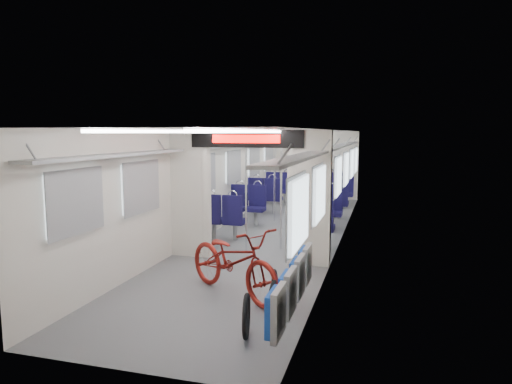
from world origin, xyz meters
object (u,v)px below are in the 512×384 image
(seat_bay_far_right, at_px, (334,192))
(stanchion_far_left, at_px, (275,176))
(bike_hoop_b, at_px, (274,300))
(flip_bench, at_px, (293,284))
(seat_bay_near_left, at_px, (236,208))
(stanchion_near_left, at_px, (246,191))
(stanchion_near_right, at_px, (281,191))
(bike_hoop_a, at_px, (246,318))
(stanchion_far_right, at_px, (301,176))
(seat_bay_far_left, at_px, (273,190))
(bicycle, at_px, (233,260))
(seat_bay_near_right, at_px, (317,213))
(bike_hoop_c, at_px, (275,289))

(seat_bay_far_right, distance_m, stanchion_far_left, 2.26)
(bike_hoop_b, bearing_deg, flip_bench, -52.98)
(flip_bench, relative_size, seat_bay_near_left, 1.02)
(stanchion_near_left, distance_m, stanchion_near_right, 0.68)
(bike_hoop_a, relative_size, stanchion_far_right, 0.22)
(seat_bay_near_left, bearing_deg, stanchion_near_left, -65.45)
(stanchion_far_right, bearing_deg, bike_hoop_b, -82.77)
(bike_hoop_a, bearing_deg, bike_hoop_b, 77.53)
(seat_bay_far_left, height_order, stanchion_far_left, stanchion_far_left)
(bicycle, height_order, seat_bay_far_left, seat_bay_far_left)
(bicycle, xyz_separation_m, flip_bench, (1.03, -1.00, 0.08))
(bicycle, xyz_separation_m, seat_bay_near_right, (0.62, 3.82, 0.05))
(seat_bay_far_left, distance_m, stanchion_far_left, 2.18)
(bike_hoop_c, relative_size, stanchion_far_right, 0.20)
(flip_bench, relative_size, stanchion_near_left, 0.90)
(bike_hoop_b, xyz_separation_m, seat_bay_near_right, (-0.10, 4.40, 0.34))
(bike_hoop_a, height_order, seat_bay_far_right, seat_bay_far_right)
(bike_hoop_b, relative_size, seat_bay_near_right, 0.22)
(flip_bench, height_order, stanchion_far_left, stanchion_far_left)
(bike_hoop_a, distance_m, seat_bay_far_left, 8.89)
(seat_bay_near_left, bearing_deg, bike_hoop_b, -66.46)
(bicycle, distance_m, bike_hoop_a, 1.39)
(seat_bay_far_right, bearing_deg, stanchion_near_left, -103.69)
(seat_bay_far_left, distance_m, seat_bay_far_right, 1.89)
(bike_hoop_c, height_order, stanchion_far_left, stanchion_far_left)
(flip_bench, bearing_deg, bike_hoop_c, 115.93)
(flip_bench, bearing_deg, seat_bay_near_left, 114.84)
(stanchion_far_left, height_order, stanchion_far_right, same)
(bicycle, height_order, stanchion_far_right, stanchion_far_right)
(seat_bay_near_left, xyz_separation_m, stanchion_near_left, (0.71, -1.55, 0.61))
(bike_hoop_a, relative_size, bike_hoop_c, 1.08)
(bike_hoop_b, distance_m, stanchion_near_right, 3.43)
(bike_hoop_c, bearing_deg, flip_bench, -64.07)
(seat_bay_far_left, bearing_deg, bike_hoop_c, -76.10)
(seat_bay_near_right, relative_size, stanchion_far_left, 0.90)
(bicycle, xyz_separation_m, bike_hoop_c, (0.63, -0.17, -0.29))
(flip_bench, relative_size, stanchion_far_left, 0.90)
(seat_bay_near_left, height_order, stanchion_far_left, stanchion_far_left)
(bicycle, distance_m, stanchion_far_left, 5.52)
(bike_hoop_b, bearing_deg, stanchion_far_right, 97.23)
(seat_bay_far_left, height_order, stanchion_far_right, stanchion_far_right)
(bike_hoop_a, distance_m, stanchion_near_left, 3.92)
(stanchion_far_left, bearing_deg, stanchion_near_left, -86.84)
(bike_hoop_b, distance_m, bike_hoop_c, 0.42)
(seat_bay_far_left, bearing_deg, flip_bench, -74.84)
(bicycle, height_order, stanchion_near_right, stanchion_near_right)
(bike_hoop_a, relative_size, seat_bay_far_right, 0.22)
(bicycle, relative_size, bike_hoop_c, 4.03)
(bike_hoop_a, height_order, seat_bay_near_right, seat_bay_near_right)
(stanchion_far_right, bearing_deg, seat_bay_near_left, -124.54)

